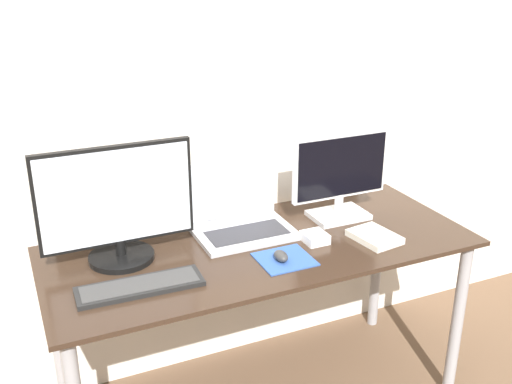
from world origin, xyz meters
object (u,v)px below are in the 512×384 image
at_px(book, 375,237).
at_px(mouse, 281,256).
at_px(monitor_left, 117,206).
at_px(laptop, 240,215).
at_px(keyboard, 140,286).
at_px(monitor_right, 340,176).
at_px(power_brick, 315,237).

bearing_deg(book, mouse, -178.36).
height_order(monitor_left, mouse, monitor_left).
relative_size(laptop, keyboard, 0.90).
height_order(monitor_right, laptop, monitor_right).
relative_size(monitor_left, laptop, 1.44).
xyz_separation_m(monitor_left, power_brick, (0.69, -0.16, -0.19)).
bearing_deg(laptop, monitor_right, -7.02).
relative_size(monitor_left, book, 2.69).
distance_m(laptop, book, 0.52).
xyz_separation_m(keyboard, mouse, (0.50, -0.02, 0.01)).
height_order(monitor_left, power_brick, monitor_left).
relative_size(keyboard, power_brick, 4.45).
distance_m(monitor_left, power_brick, 0.74).
xyz_separation_m(monitor_right, laptop, (-0.42, 0.05, -0.12)).
xyz_separation_m(laptop, power_brick, (0.22, -0.21, -0.05)).
relative_size(monitor_left, monitor_right, 1.28).
bearing_deg(monitor_right, book, -86.36).
relative_size(book, power_brick, 2.15).
distance_m(keyboard, power_brick, 0.69).
bearing_deg(keyboard, mouse, -2.75).
height_order(monitor_right, power_brick, monitor_right).
bearing_deg(power_brick, book, -19.68).
bearing_deg(monitor_right, power_brick, -141.02).
relative_size(monitor_left, mouse, 7.54).
height_order(monitor_left, keyboard, monitor_left).
relative_size(monitor_right, keyboard, 1.01).
bearing_deg(mouse, power_brick, 25.38).
bearing_deg(power_brick, keyboard, -174.59).
height_order(mouse, book, mouse).
distance_m(mouse, book, 0.40).
xyz_separation_m(monitor_left, monitor_right, (0.89, -0.00, -0.02)).
distance_m(monitor_right, power_brick, 0.30).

